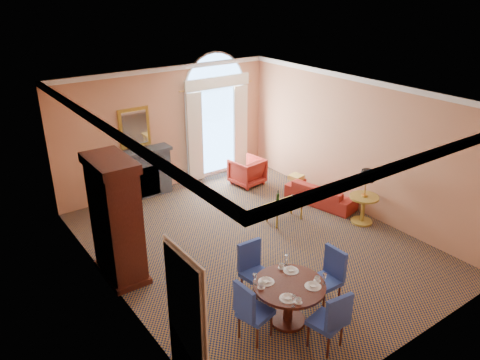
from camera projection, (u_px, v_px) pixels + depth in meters
ground at (254, 243)px, 9.97m from camera, size 7.50×7.50×0.00m
room_envelope at (234, 123)px, 9.45m from camera, size 6.04×7.52×3.45m
armoire at (116, 222)px, 8.48m from camera, size 0.68×1.21×2.37m
dining_table at (289, 294)px, 7.50m from camera, size 1.17×1.17×0.94m
dining_chair_north at (253, 266)px, 8.16m from camera, size 0.52×0.52×1.03m
dining_chair_south at (332, 319)px, 6.90m from camera, size 0.54×0.54×1.03m
dining_chair_east at (330, 273)px, 7.96m from camera, size 0.48×0.47×1.03m
dining_chair_west at (250, 309)px, 7.11m from camera, size 0.56×0.56×1.03m
sofa at (322, 194)px, 11.65m from camera, size 1.09×1.91×0.53m
armchair at (247, 171)px, 12.70m from camera, size 0.89×0.91×0.74m
coffee_table at (285, 205)px, 10.74m from camera, size 0.88×0.50×0.79m
side_table at (365, 191)px, 10.51m from camera, size 0.67×0.67×1.28m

